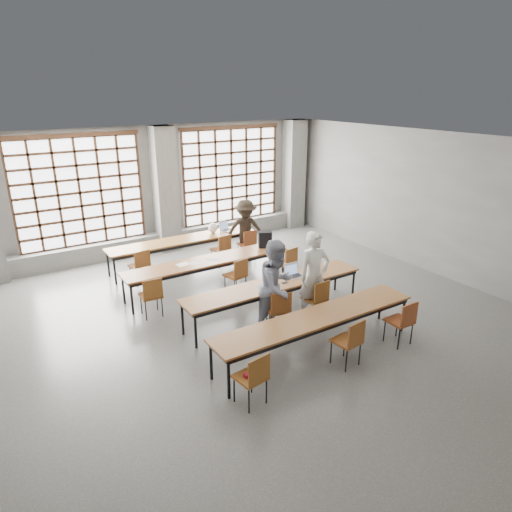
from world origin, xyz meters
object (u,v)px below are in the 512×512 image
at_px(chair_front_right, 317,296).
at_px(chair_near_mid, 350,338).
at_px(student_male, 314,276).
at_px(plastic_bag, 213,228).
at_px(desk_row_b, 208,262).
at_px(chair_mid_centre, 238,273).
at_px(backpack, 265,239).
at_px(chair_mid_right, 288,261).
at_px(chair_back_right, 248,242).
at_px(mouse, 312,273).
at_px(chair_back_left, 141,263).
at_px(chair_near_right, 403,319).
at_px(student_female, 277,286).
at_px(laptop_back, 226,228).
at_px(chair_near_left, 254,374).
at_px(desk_row_c, 275,286).
at_px(laptop_front, 293,273).
at_px(phone, 285,282).
at_px(chair_back_mid, 222,247).
at_px(desk_row_d, 317,319).
at_px(red_pouch, 250,374).
at_px(desk_row_a, 184,241).
at_px(student_back, 245,230).
at_px(green_box, 271,280).
at_px(chair_front_left, 279,307).

distance_m(chair_front_right, chair_near_mid, 1.67).
distance_m(student_male, plastic_bag, 4.19).
relative_size(desk_row_b, chair_front_right, 4.55).
height_order(chair_mid_centre, backpack, backpack).
xyz_separation_m(chair_mid_centre, chair_mid_right, (1.40, -0.00, 0.00)).
distance_m(chair_back_right, chair_near_mid, 5.34).
bearing_deg(mouse, chair_near_mid, -113.29).
distance_m(chair_back_left, student_male, 4.26).
xyz_separation_m(chair_near_right, student_female, (-1.61, 1.70, 0.38)).
bearing_deg(laptop_back, chair_near_right, -86.42).
bearing_deg(chair_near_left, chair_front_right, 32.18).
height_order(desk_row_c, student_male, student_male).
xyz_separation_m(laptop_front, plastic_bag, (-0.04, 3.58, 0.08)).
bearing_deg(phone, student_female, -140.19).
bearing_deg(chair_back_mid, chair_near_right, -80.33).
relative_size(chair_mid_right, mouse, 8.98).
height_order(desk_row_b, chair_back_left, chair_back_left).
distance_m(desk_row_d, chair_near_mid, 0.67).
xyz_separation_m(chair_front_right, plastic_bag, (-0.10, 4.32, 0.34)).
bearing_deg(chair_near_mid, red_pouch, 177.64).
height_order(desk_row_a, chair_near_right, chair_near_right).
distance_m(chair_near_mid, plastic_bag, 5.92).
height_order(chair_front_right, student_female, student_female).
xyz_separation_m(chair_front_right, phone, (-0.42, 0.53, 0.20)).
xyz_separation_m(student_male, student_back, (0.61, 3.64, -0.08)).
distance_m(chair_back_mid, student_back, 0.85).
distance_m(desk_row_a, green_box, 3.58).
relative_size(desk_row_b, plastic_bag, 13.99).
height_order(student_male, plastic_bag, student_male).
xyz_separation_m(chair_near_mid, mouse, (0.94, 2.18, 0.21)).
bearing_deg(desk_row_c, laptop_back, 76.02).
xyz_separation_m(chair_front_right, chair_near_left, (-2.49, -1.57, 0.00)).
height_order(desk_row_b, backpack, backpack).
height_order(chair_mid_right, backpack, backpack).
bearing_deg(mouse, chair_front_left, -154.59).
height_order(laptop_front, laptop_back, same).
relative_size(desk_row_b, desk_row_d, 1.00).
relative_size(chair_mid_centre, student_male, 0.48).
relative_size(desk_row_c, chair_back_right, 4.55).
distance_m(desk_row_d, student_back, 4.92).
relative_size(chair_near_right, red_pouch, 4.40).
bearing_deg(red_pouch, student_female, 45.38).
bearing_deg(chair_near_mid, student_female, 100.49).
xyz_separation_m(desk_row_a, laptop_back, (1.33, 0.11, 0.13)).
height_order(chair_near_mid, plastic_bag, plastic_bag).
distance_m(chair_front_right, red_pouch, 2.91).
distance_m(chair_near_right, plastic_bag, 5.95).
bearing_deg(red_pouch, plastic_bag, 67.54).
bearing_deg(green_box, desk_row_a, 95.51).
bearing_deg(chair_mid_right, chair_front_right, -109.14).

